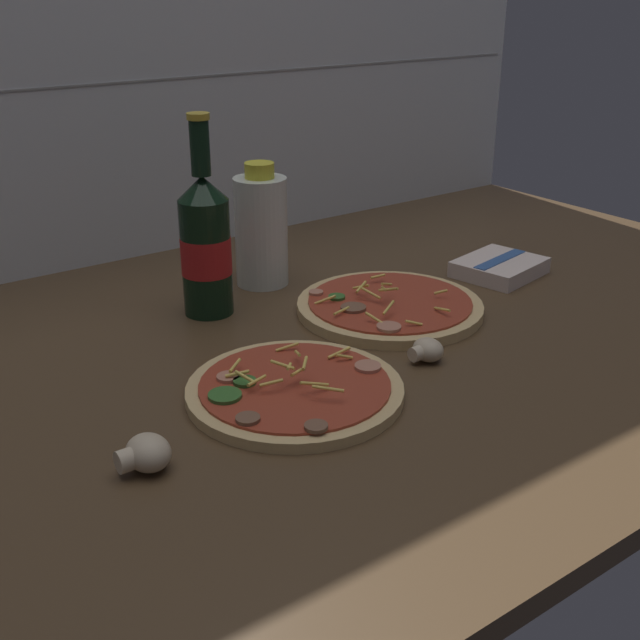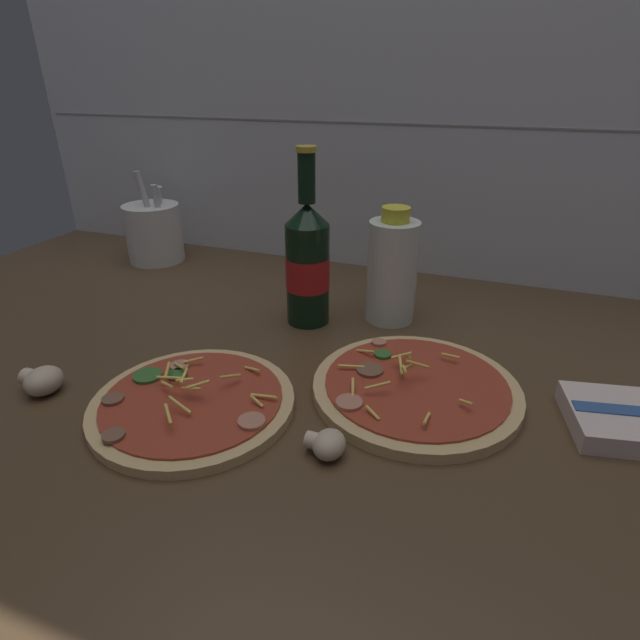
# 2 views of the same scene
# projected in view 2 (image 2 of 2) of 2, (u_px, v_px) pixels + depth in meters

# --- Properties ---
(counter_slab) EXTENTS (1.60, 0.90, 0.03)m
(counter_slab) POSITION_uv_depth(u_px,v_px,m) (301.00, 392.00, 0.64)
(counter_slab) COLOR #4C3823
(counter_slab) RESTS_ON ground
(tile_backsplash) EXTENTS (1.60, 0.01, 0.60)m
(tile_backsplash) POSITION_uv_depth(u_px,v_px,m) (395.00, 123.00, 0.90)
(tile_backsplash) COLOR silver
(tile_backsplash) RESTS_ON ground
(pizza_near) EXTENTS (0.24, 0.24, 0.04)m
(pizza_near) POSITION_uv_depth(u_px,v_px,m) (193.00, 402.00, 0.59)
(pizza_near) COLOR tan
(pizza_near) RESTS_ON counter_slab
(pizza_far) EXTENTS (0.25, 0.25, 0.05)m
(pizza_far) POSITION_uv_depth(u_px,v_px,m) (415.00, 388.00, 0.61)
(pizza_far) COLOR tan
(pizza_far) RESTS_ON counter_slab
(beer_bottle) EXTENTS (0.07, 0.07, 0.27)m
(beer_bottle) POSITION_uv_depth(u_px,v_px,m) (308.00, 263.00, 0.76)
(beer_bottle) COLOR black
(beer_bottle) RESTS_ON counter_slab
(oil_bottle) EXTENTS (0.08, 0.08, 0.18)m
(oil_bottle) POSITION_uv_depth(u_px,v_px,m) (392.00, 270.00, 0.77)
(oil_bottle) COLOR silver
(oil_bottle) RESTS_ON counter_slab
(mushroom_left) EXTENTS (0.04, 0.04, 0.03)m
(mushroom_left) POSITION_uv_depth(u_px,v_px,m) (327.00, 444.00, 0.51)
(mushroom_left) COLOR beige
(mushroom_left) RESTS_ON counter_slab
(mushroom_right) EXTENTS (0.05, 0.05, 0.03)m
(mushroom_right) POSITION_uv_depth(u_px,v_px,m) (42.00, 380.00, 0.61)
(mushroom_right) COLOR beige
(mushroom_right) RESTS_ON counter_slab
(utensil_crock) EXTENTS (0.11, 0.11, 0.19)m
(utensil_crock) POSITION_uv_depth(u_px,v_px,m) (154.00, 232.00, 1.03)
(utensil_crock) COLOR silver
(utensil_crock) RESTS_ON counter_slab
(dish_towel) EXTENTS (0.14, 0.13, 0.03)m
(dish_towel) POSITION_uv_depth(u_px,v_px,m) (628.00, 420.00, 0.55)
(dish_towel) COLOR beige
(dish_towel) RESTS_ON counter_slab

